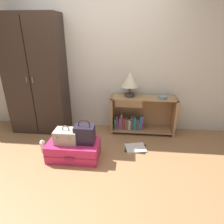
{
  "coord_description": "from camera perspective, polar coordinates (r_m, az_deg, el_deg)",
  "views": [
    {
      "loc": [
        0.56,
        -2.03,
        1.77
      ],
      "look_at": [
        0.28,
        0.86,
        0.55
      ],
      "focal_mm": 31.34,
      "sensor_mm": 36.0,
      "label": 1
    }
  ],
  "objects": [
    {
      "name": "ground_plane",
      "position": [
        2.75,
        -7.96,
        -17.51
      ],
      "size": [
        9.0,
        9.0,
        0.0
      ],
      "primitive_type": "plane",
      "color": "#9E7047"
    },
    {
      "name": "back_wall",
      "position": [
        3.6,
        -3.57,
        15.3
      ],
      "size": [
        6.4,
        0.1,
        2.6
      ],
      "primitive_type": "cube",
      "color": "beige",
      "rests_on": "ground_plane"
    },
    {
      "name": "wardrobe",
      "position": [
        3.71,
        -21.27,
        9.56
      ],
      "size": [
        1.0,
        0.47,
        2.03
      ],
      "color": "#33261E",
      "rests_on": "ground_plane"
    },
    {
      "name": "bookshelf",
      "position": [
        3.61,
        8.05,
        -0.92
      ],
      "size": [
        1.15,
        0.34,
        0.69
      ],
      "color": "#A37A51",
      "rests_on": "ground_plane"
    },
    {
      "name": "table_lamp",
      "position": [
        3.4,
        5.3,
        9.15
      ],
      "size": [
        0.28,
        0.28,
        0.43
      ],
      "color": "#3D3838",
      "rests_on": "bookshelf"
    },
    {
      "name": "bowl",
      "position": [
        3.47,
        14.5,
        4.23
      ],
      "size": [
        0.15,
        0.15,
        0.04
      ],
      "primitive_type": "cylinder",
      "color": "slate",
      "rests_on": "bookshelf"
    },
    {
      "name": "suitcase_large",
      "position": [
        3.0,
        -11.08,
        -10.76
      ],
      "size": [
        0.76,
        0.45,
        0.26
      ],
      "color": "#DB2860",
      "rests_on": "ground_plane"
    },
    {
      "name": "train_case",
      "position": [
        2.9,
        -13.15,
        -6.85
      ],
      "size": [
        0.33,
        0.24,
        0.27
      ],
      "color": "#A89E8E",
      "rests_on": "suitcase_large"
    },
    {
      "name": "handbag",
      "position": [
        2.83,
        -7.99,
        -6.43
      ],
      "size": [
        0.28,
        0.19,
        0.37
      ],
      "color": "#231E2D",
      "rests_on": "suitcase_large"
    },
    {
      "name": "bottle",
      "position": [
        3.26,
        -19.55,
        -9.53
      ],
      "size": [
        0.07,
        0.07,
        0.2
      ],
      "color": "white",
      "rests_on": "ground_plane"
    },
    {
      "name": "open_book_on_floor",
      "position": [
        3.23,
        6.87,
        -10.35
      ],
      "size": [
        0.37,
        0.33,
        0.02
      ],
      "color": "white",
      "rests_on": "ground_plane"
    }
  ]
}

